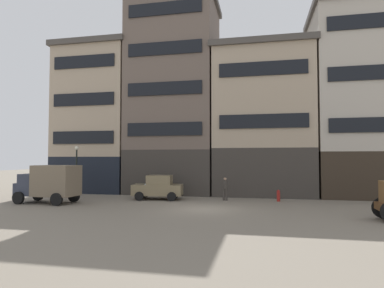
# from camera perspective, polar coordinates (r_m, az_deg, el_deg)

# --- Properties ---
(ground_plane) EXTENTS (120.00, 120.00, 0.00)m
(ground_plane) POSITION_cam_1_polar(r_m,az_deg,el_deg) (20.54, 1.99, -11.20)
(ground_plane) COLOR slate
(building_far_left) EXTENTS (7.35, 7.21, 13.80)m
(building_far_left) POSITION_cam_1_polar(r_m,az_deg,el_deg) (33.36, -15.43, 4.22)
(building_far_left) COLOR black
(building_far_left) RESTS_ON ground_plane
(building_center_left) EXTENTS (8.12, 7.21, 17.90)m
(building_center_left) POSITION_cam_1_polar(r_m,az_deg,el_deg) (31.03, -3.03, 8.46)
(building_center_left) COLOR #38332D
(building_center_left) RESTS_ON ground_plane
(building_center_right) EXTENTS (8.63, 7.21, 12.72)m
(building_center_right) POSITION_cam_1_polar(r_m,az_deg,el_deg) (29.63, 12.17, 3.95)
(building_center_right) COLOR #38332D
(building_center_right) RESTS_ON ground_plane
(building_far_right) EXTENTS (7.76, 7.21, 15.71)m
(building_far_right) POSITION_cam_1_polar(r_m,az_deg,el_deg) (30.90, 26.96, 6.70)
(building_far_right) COLOR #33281E
(building_far_right) RESTS_ON ground_plane
(delivery_truck_near) EXTENTS (4.42, 2.30, 2.62)m
(delivery_truck_near) POSITION_cam_1_polar(r_m,az_deg,el_deg) (24.98, -23.56, -6.15)
(delivery_truck_near) COLOR #333847
(delivery_truck_near) RESTS_ON ground_plane
(sedan_dark) EXTENTS (3.86, 2.19, 1.83)m
(sedan_dark) POSITION_cam_1_polar(r_m,az_deg,el_deg) (25.08, -5.91, -7.49)
(sedan_dark) COLOR #7A6B4C
(sedan_dark) RESTS_ON ground_plane
(pedestrian_officer) EXTENTS (0.50, 0.50, 1.79)m
(pedestrian_officer) POSITION_cam_1_polar(r_m,az_deg,el_deg) (24.51, 5.76, -7.45)
(pedestrian_officer) COLOR #38332D
(pedestrian_officer) RESTS_ON ground_plane
(streetlamp_curbside) EXTENTS (0.32, 0.32, 4.12)m
(streetlamp_curbside) POSITION_cam_1_polar(r_m,az_deg,el_deg) (28.80, -19.40, -3.21)
(streetlamp_curbside) COLOR black
(streetlamp_curbside) RESTS_ON ground_plane
(fire_hydrant_curbside) EXTENTS (0.24, 0.24, 0.83)m
(fire_hydrant_curbside) POSITION_cam_1_polar(r_m,az_deg,el_deg) (24.74, 14.77, -8.63)
(fire_hydrant_curbside) COLOR maroon
(fire_hydrant_curbside) RESTS_ON ground_plane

